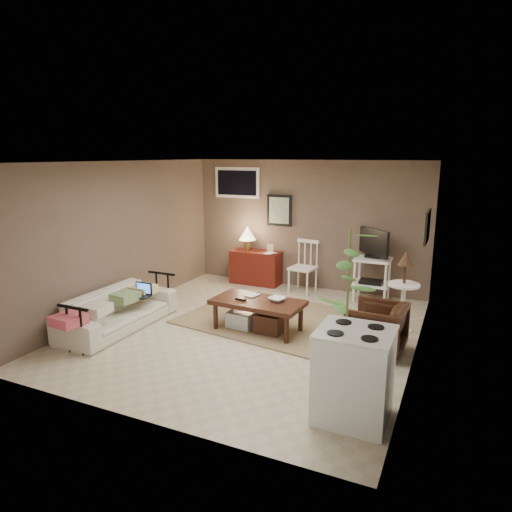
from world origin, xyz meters
The scene contains 20 objects.
floor centered at (0.00, 0.00, 0.00)m, with size 5.00×5.00×0.00m, color #C1B293.
art_back centered at (-0.55, 2.48, 1.45)m, with size 0.50×0.03×0.60m, color black.
art_right centered at (2.23, 1.05, 1.52)m, with size 0.03×0.60×0.45m, color black.
window centered at (-1.45, 2.48, 1.95)m, with size 0.96×0.03×0.60m, color white.
rug centered at (0.10, 0.58, 0.01)m, with size 2.54×2.03×0.02m, color olive.
coffee_table centered at (0.10, 0.03, 0.27)m, with size 1.33×0.74×0.49m.
sofa centered at (-1.80, -0.71, 0.37)m, with size 1.90×0.55×0.74m, color beige.
sofa_pillows centered at (-1.75, -0.93, 0.46)m, with size 0.36×1.80×0.13m, color beige, non-canonical shape.
sofa_end_rails centered at (-1.69, -0.71, 0.32)m, with size 0.51×1.90×0.64m, color black, non-canonical shape.
laptop centered at (-1.62, -0.38, 0.48)m, with size 0.29×0.21×0.20m.
red_console centered at (-0.98, 2.29, 0.39)m, with size 0.98×0.44×1.13m.
spindle_chair centered at (0.07, 2.14, 0.45)m, with size 0.49×0.49×0.96m.
tv_stand centered at (1.32, 2.14, 0.67)m, with size 0.60×0.56×1.27m.
side_table centered at (1.99, 0.91, 0.73)m, with size 0.44×0.44×1.18m.
armchair centered at (1.77, 0.04, 0.35)m, with size 0.68×0.64×0.70m, color black.
potted_plant centered at (1.59, -0.87, 0.94)m, with size 0.44×0.44×1.77m.
stove centered at (1.85, -1.62, 0.45)m, with size 0.70×0.65×0.91m.
bowl centered at (0.37, 0.11, 0.58)m, with size 0.23×0.06×0.23m, color #3D1A10.
book_table centered at (-0.13, 0.21, 0.57)m, with size 0.15×0.02×0.21m, color #3D1A10.
book_console centered at (-0.68, 2.19, 0.76)m, with size 0.16×0.02×0.22m, color #3D1A10.
Camera 1 is at (2.66, -5.62, 2.50)m, focal length 32.00 mm.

